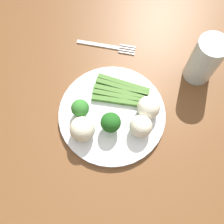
# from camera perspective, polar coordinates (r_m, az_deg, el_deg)

# --- Properties ---
(ground_plane) EXTENTS (6.00, 6.00, 0.02)m
(ground_plane) POSITION_cam_1_polar(r_m,az_deg,el_deg) (1.34, -0.93, -15.07)
(ground_plane) COLOR #B7A88E
(dining_table) EXTENTS (1.30, 1.03, 0.76)m
(dining_table) POSITION_cam_1_polar(r_m,az_deg,el_deg) (0.68, -1.79, -8.85)
(dining_table) COLOR brown
(dining_table) RESTS_ON ground_plane
(plate) EXTENTS (0.26, 0.26, 0.01)m
(plate) POSITION_cam_1_polar(r_m,az_deg,el_deg) (0.60, -0.00, -0.44)
(plate) COLOR white
(plate) RESTS_ON dining_table
(asparagus_bundle) EXTENTS (0.07, 0.14, 0.01)m
(asparagus_bundle) POSITION_cam_1_polar(r_m,az_deg,el_deg) (0.60, 2.12, 4.67)
(asparagus_bundle) COLOR #47752D
(asparagus_bundle) RESTS_ON plate
(broccoli_back_right) EXTENTS (0.05, 0.05, 0.06)m
(broccoli_back_right) POSITION_cam_1_polar(r_m,az_deg,el_deg) (0.55, -0.31, -2.51)
(broccoli_back_right) COLOR #4C7F2B
(broccoli_back_right) RESTS_ON plate
(broccoli_front) EXTENTS (0.04, 0.04, 0.05)m
(broccoli_front) POSITION_cam_1_polar(r_m,az_deg,el_deg) (0.57, -7.50, 0.86)
(broccoli_front) COLOR #609E3D
(broccoli_front) RESTS_ON plate
(cauliflower_edge) EXTENTS (0.06, 0.06, 0.06)m
(cauliflower_edge) POSITION_cam_1_polar(r_m,az_deg,el_deg) (0.55, -7.02, -4.03)
(cauliflower_edge) COLOR silver
(cauliflower_edge) RESTS_ON plate
(cauliflower_outer_edge) EXTENTS (0.05, 0.05, 0.05)m
(cauliflower_outer_edge) POSITION_cam_1_polar(r_m,az_deg,el_deg) (0.55, 6.81, -3.36)
(cauliflower_outer_edge) COLOR white
(cauliflower_outer_edge) RESTS_ON plate
(cauliflower_back) EXTENTS (0.05, 0.05, 0.05)m
(cauliflower_back) POSITION_cam_1_polar(r_m,az_deg,el_deg) (0.57, 8.59, 1.06)
(cauliflower_back) COLOR white
(cauliflower_back) RESTS_ON plate
(fork) EXTENTS (0.03, 0.17, 0.00)m
(fork) POSITION_cam_1_polar(r_m,az_deg,el_deg) (0.70, -1.21, 15.22)
(fork) COLOR silver
(fork) RESTS_ON dining_table
(water_glass) EXTENTS (0.07, 0.07, 0.13)m
(water_glass) POSITION_cam_1_polar(r_m,az_deg,el_deg) (0.64, 20.98, 11.33)
(water_glass) COLOR silver
(water_glass) RESTS_ON dining_table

